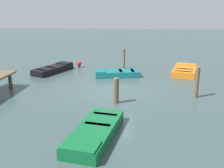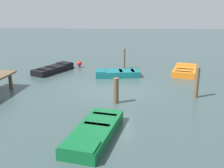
{
  "view_description": "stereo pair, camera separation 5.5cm",
  "coord_description": "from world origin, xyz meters",
  "px_view_note": "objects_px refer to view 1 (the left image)",
  "views": [
    {
      "loc": [
        -14.13,
        -0.51,
        4.62
      ],
      "look_at": [
        0.0,
        0.0,
        0.35
      ],
      "focal_mm": 42.18,
      "sensor_mm": 36.0,
      "label": 1
    },
    {
      "loc": [
        -14.13,
        -0.57,
        4.62
      ],
      "look_at": [
        0.0,
        0.0,
        0.35
      ],
      "focal_mm": 42.18,
      "sensor_mm": 36.0,
      "label": 2
    }
  ],
  "objects_px": {
    "rowboat_green": "(95,132)",
    "marker_buoy": "(79,64)",
    "rowboat_black": "(53,69)",
    "mooring_piling_near_right": "(124,59)",
    "rowboat_orange": "(185,70)",
    "rowboat_teal": "(117,73)",
    "mooring_piling_mid_right": "(116,91)",
    "mooring_piling_mid_left": "(197,82)"
  },
  "relations": [
    {
      "from": "marker_buoy",
      "to": "rowboat_black",
      "type": "bearing_deg",
      "value": 132.16
    },
    {
      "from": "mooring_piling_mid_right",
      "to": "mooring_piling_near_right",
      "type": "xyz_separation_m",
      "value": [
        7.34,
        -0.43,
        0.13
      ]
    },
    {
      "from": "rowboat_teal",
      "to": "mooring_piling_near_right",
      "type": "height_order",
      "value": "mooring_piling_near_right"
    },
    {
      "from": "rowboat_green",
      "to": "mooring_piling_near_right",
      "type": "distance_m",
      "value": 10.94
    },
    {
      "from": "rowboat_green",
      "to": "mooring_piling_near_right",
      "type": "xyz_separation_m",
      "value": [
        10.87,
        -1.12,
        0.54
      ]
    },
    {
      "from": "mooring_piling_mid_right",
      "to": "mooring_piling_near_right",
      "type": "relative_size",
      "value": 0.83
    },
    {
      "from": "mooring_piling_near_right",
      "to": "mooring_piling_mid_left",
      "type": "height_order",
      "value": "mooring_piling_mid_left"
    },
    {
      "from": "rowboat_black",
      "to": "mooring_piling_mid_right",
      "type": "height_order",
      "value": "mooring_piling_mid_right"
    },
    {
      "from": "rowboat_orange",
      "to": "rowboat_teal",
      "type": "bearing_deg",
      "value": 118.88
    },
    {
      "from": "rowboat_black",
      "to": "marker_buoy",
      "type": "distance_m",
      "value": 2.21
    },
    {
      "from": "mooring_piling_near_right",
      "to": "rowboat_green",
      "type": "bearing_deg",
      "value": 174.1
    },
    {
      "from": "rowboat_black",
      "to": "rowboat_orange",
      "type": "bearing_deg",
      "value": -62.44
    },
    {
      "from": "rowboat_black",
      "to": "rowboat_orange",
      "type": "distance_m",
      "value": 9.31
    },
    {
      "from": "marker_buoy",
      "to": "mooring_piling_near_right",
      "type": "bearing_deg",
      "value": -93.61
    },
    {
      "from": "rowboat_black",
      "to": "mooring_piling_near_right",
      "type": "bearing_deg",
      "value": -47.63
    },
    {
      "from": "rowboat_orange",
      "to": "mooring_piling_mid_right",
      "type": "relative_size",
      "value": 2.53
    },
    {
      "from": "mooring_piling_mid_right",
      "to": "mooring_piling_near_right",
      "type": "height_order",
      "value": "mooring_piling_near_right"
    },
    {
      "from": "rowboat_green",
      "to": "rowboat_orange",
      "type": "bearing_deg",
      "value": 164.04
    },
    {
      "from": "rowboat_orange",
      "to": "marker_buoy",
      "type": "bearing_deg",
      "value": 95.72
    },
    {
      "from": "rowboat_orange",
      "to": "mooring_piling_near_right",
      "type": "height_order",
      "value": "mooring_piling_near_right"
    },
    {
      "from": "rowboat_orange",
      "to": "mooring_piling_mid_right",
      "type": "distance_m",
      "value": 7.57
    },
    {
      "from": "mooring_piling_near_right",
      "to": "rowboat_orange",
      "type": "bearing_deg",
      "value": -108.17
    },
    {
      "from": "rowboat_green",
      "to": "mooring_piling_mid_left",
      "type": "height_order",
      "value": "mooring_piling_mid_left"
    },
    {
      "from": "rowboat_black",
      "to": "rowboat_teal",
      "type": "distance_m",
      "value": 4.71
    },
    {
      "from": "rowboat_teal",
      "to": "mooring_piling_mid_right",
      "type": "bearing_deg",
      "value": 83.88
    },
    {
      "from": "rowboat_black",
      "to": "rowboat_orange",
      "type": "height_order",
      "value": "same"
    },
    {
      "from": "rowboat_green",
      "to": "rowboat_teal",
      "type": "distance_m",
      "value": 8.55
    },
    {
      "from": "rowboat_black",
      "to": "rowboat_green",
      "type": "distance_m",
      "value": 10.38
    },
    {
      "from": "rowboat_teal",
      "to": "mooring_piling_mid_right",
      "type": "xyz_separation_m",
      "value": [
        -5.0,
        -0.05,
        0.42
      ]
    },
    {
      "from": "rowboat_black",
      "to": "rowboat_teal",
      "type": "xyz_separation_m",
      "value": [
        -1.07,
        -4.58,
        0.0
      ]
    },
    {
      "from": "rowboat_black",
      "to": "marker_buoy",
      "type": "height_order",
      "value": "marker_buoy"
    },
    {
      "from": "rowboat_orange",
      "to": "rowboat_green",
      "type": "bearing_deg",
      "value": 168.06
    },
    {
      "from": "rowboat_green",
      "to": "mooring_piling_mid_left",
      "type": "xyz_separation_m",
      "value": [
        4.52,
        -4.81,
        0.58
      ]
    },
    {
      "from": "rowboat_green",
      "to": "mooring_piling_mid_right",
      "type": "bearing_deg",
      "value": -177.48
    },
    {
      "from": "rowboat_orange",
      "to": "mooring_piling_mid_left",
      "type": "xyz_separation_m",
      "value": [
        -4.96,
        0.55,
        0.58
      ]
    },
    {
      "from": "rowboat_teal",
      "to": "marker_buoy",
      "type": "xyz_separation_m",
      "value": [
        2.55,
        2.94,
        0.07
      ]
    },
    {
      "from": "rowboat_black",
      "to": "mooring_piling_near_right",
      "type": "xyz_separation_m",
      "value": [
        1.27,
        -5.07,
        0.54
      ]
    },
    {
      "from": "rowboat_orange",
      "to": "marker_buoy",
      "type": "relative_size",
      "value": 6.65
    },
    {
      "from": "mooring_piling_near_right",
      "to": "marker_buoy",
      "type": "bearing_deg",
      "value": 86.39
    },
    {
      "from": "rowboat_green",
      "to": "marker_buoy",
      "type": "bearing_deg",
      "value": -154.7
    },
    {
      "from": "rowboat_teal",
      "to": "rowboat_black",
      "type": "bearing_deg",
      "value": -19.87
    },
    {
      "from": "rowboat_teal",
      "to": "mooring_piling_near_right",
      "type": "bearing_deg",
      "value": -108.51
    }
  ]
}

